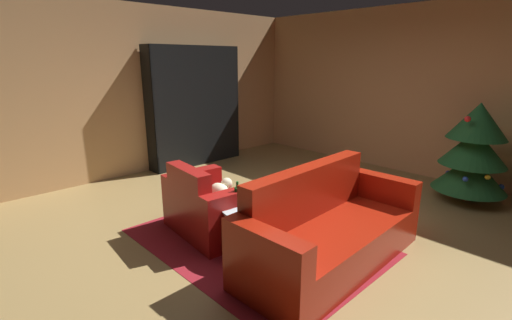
{
  "coord_description": "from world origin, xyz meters",
  "views": [
    {
      "loc": [
        2.55,
        -2.88,
        1.88
      ],
      "look_at": [
        -0.29,
        -0.16,
        0.79
      ],
      "focal_mm": 25.47,
      "sensor_mm": 36.0,
      "label": 1
    }
  ],
  "objects_px": {
    "book_stack_on_table": "(256,203)",
    "decorated_tree": "(473,151)",
    "couch_red": "(328,232)",
    "coffee_table": "(257,210)",
    "bookshelf_unit": "(200,107)",
    "armchair_red": "(210,208)",
    "bottle_on_table": "(237,196)"
  },
  "relations": [
    {
      "from": "book_stack_on_table",
      "to": "decorated_tree",
      "type": "distance_m",
      "value": 3.22
    },
    {
      "from": "bookshelf_unit",
      "to": "book_stack_on_table",
      "type": "bearing_deg",
      "value": -26.57
    },
    {
      "from": "armchair_red",
      "to": "decorated_tree",
      "type": "xyz_separation_m",
      "value": [
        1.67,
        3.13,
        0.41
      ]
    },
    {
      "from": "bookshelf_unit",
      "to": "armchair_red",
      "type": "bearing_deg",
      "value": -33.72
    },
    {
      "from": "couch_red",
      "to": "book_stack_on_table",
      "type": "height_order",
      "value": "couch_red"
    },
    {
      "from": "armchair_red",
      "to": "book_stack_on_table",
      "type": "bearing_deg",
      "value": 6.78
    },
    {
      "from": "bookshelf_unit",
      "to": "armchair_red",
      "type": "xyz_separation_m",
      "value": [
        2.45,
        -1.63,
        -0.76
      ]
    },
    {
      "from": "couch_red",
      "to": "decorated_tree",
      "type": "distance_m",
      "value": 2.74
    },
    {
      "from": "book_stack_on_table",
      "to": "bottle_on_table",
      "type": "xyz_separation_m",
      "value": [
        -0.2,
        -0.08,
        0.04
      ]
    },
    {
      "from": "coffee_table",
      "to": "bottle_on_table",
      "type": "distance_m",
      "value": 0.25
    },
    {
      "from": "book_stack_on_table",
      "to": "bookshelf_unit",
      "type": "bearing_deg",
      "value": 153.43
    },
    {
      "from": "couch_red",
      "to": "decorated_tree",
      "type": "xyz_separation_m",
      "value": [
        0.41,
        2.68,
        0.39
      ]
    },
    {
      "from": "armchair_red",
      "to": "bottle_on_table",
      "type": "xyz_separation_m",
      "value": [
        0.47,
        0.0,
        0.28
      ]
    },
    {
      "from": "couch_red",
      "to": "book_stack_on_table",
      "type": "bearing_deg",
      "value": -148.48
    },
    {
      "from": "coffee_table",
      "to": "decorated_tree",
      "type": "distance_m",
      "value": 3.19
    },
    {
      "from": "book_stack_on_table",
      "to": "decorated_tree",
      "type": "xyz_separation_m",
      "value": [
        1.01,
        3.05,
        0.17
      ]
    },
    {
      "from": "bottle_on_table",
      "to": "decorated_tree",
      "type": "bearing_deg",
      "value": 68.9
    },
    {
      "from": "bookshelf_unit",
      "to": "armchair_red",
      "type": "distance_m",
      "value": 3.04
    },
    {
      "from": "bookshelf_unit",
      "to": "bottle_on_table",
      "type": "height_order",
      "value": "bookshelf_unit"
    },
    {
      "from": "decorated_tree",
      "to": "couch_red",
      "type": "bearing_deg",
      "value": -98.74
    },
    {
      "from": "book_stack_on_table",
      "to": "decorated_tree",
      "type": "bearing_deg",
      "value": 71.67
    },
    {
      "from": "couch_red",
      "to": "coffee_table",
      "type": "distance_m",
      "value": 0.72
    },
    {
      "from": "bookshelf_unit",
      "to": "couch_red",
      "type": "height_order",
      "value": "bookshelf_unit"
    },
    {
      "from": "coffee_table",
      "to": "couch_red",
      "type": "bearing_deg",
      "value": 27.02
    },
    {
      "from": "couch_red",
      "to": "bottle_on_table",
      "type": "relative_size",
      "value": 8.44
    },
    {
      "from": "armchair_red",
      "to": "decorated_tree",
      "type": "distance_m",
      "value": 3.57
    },
    {
      "from": "armchair_red",
      "to": "coffee_table",
      "type": "relative_size",
      "value": 1.48
    },
    {
      "from": "armchair_red",
      "to": "coffee_table",
      "type": "height_order",
      "value": "armchair_red"
    },
    {
      "from": "armchair_red",
      "to": "coffee_table",
      "type": "xyz_separation_m",
      "value": [
        0.63,
        0.12,
        0.14
      ]
    },
    {
      "from": "couch_red",
      "to": "coffee_table",
      "type": "height_order",
      "value": "couch_red"
    },
    {
      "from": "decorated_tree",
      "to": "bookshelf_unit",
      "type": "bearing_deg",
      "value": -160.05
    },
    {
      "from": "couch_red",
      "to": "bottle_on_table",
      "type": "bearing_deg",
      "value": -150.84
    }
  ]
}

